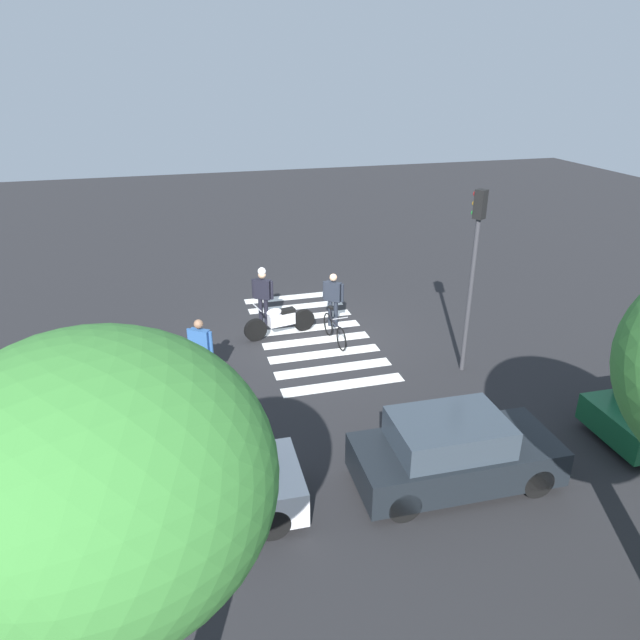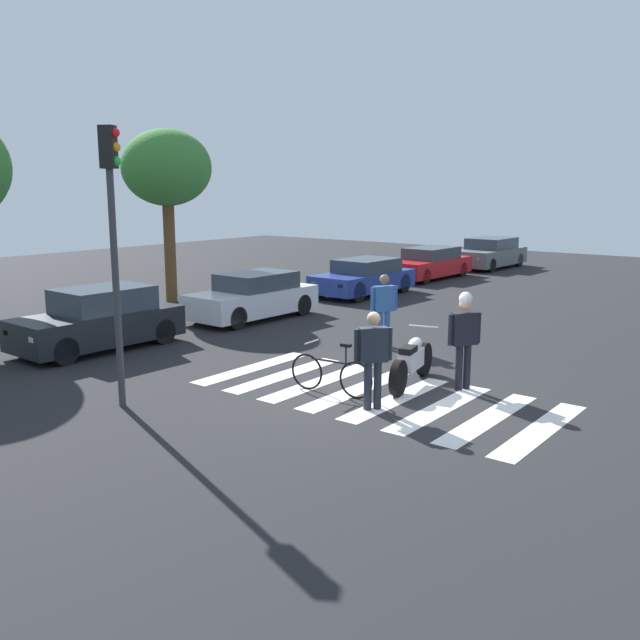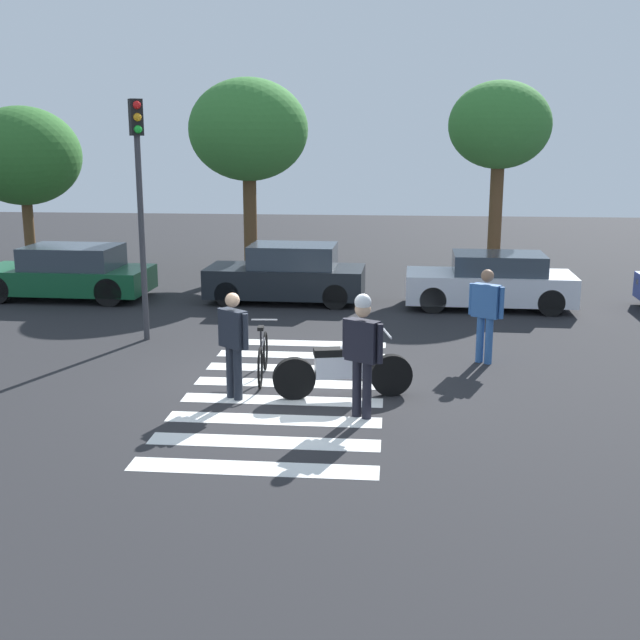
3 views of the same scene
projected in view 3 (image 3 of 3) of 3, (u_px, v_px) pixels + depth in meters
ground_plane at (286, 392)px, 13.25m from camera, size 60.00×60.00×0.00m
police_motorcycle at (343, 369)px, 12.86m from camera, size 2.25×0.76×1.06m
leaning_bicycle at (263, 357)px, 13.87m from camera, size 0.46×1.78×1.01m
officer_on_foot at (233, 339)px, 12.68m from camera, size 0.56×0.47×1.73m
officer_by_motorcycle at (362, 346)px, 11.79m from camera, size 0.61×0.44×1.89m
pedestrian_bystander at (486, 309)px, 14.70m from camera, size 0.60×0.44×1.76m
crosswalk_stripes at (286, 391)px, 13.25m from camera, size 3.22×6.75×0.01m
car_green_compact at (68, 273)px, 20.65m from camera, size 4.33×1.95×1.38m
car_black_suv at (287, 275)px, 20.23m from camera, size 3.98×1.78×1.47m
car_white_van at (491, 282)px, 19.52m from camera, size 4.06×1.81×1.35m
traffic_light_pole at (139, 184)px, 15.90m from camera, size 0.33×0.36×4.83m
street_tree_near at (23, 156)px, 24.23m from camera, size 3.48×3.48×5.00m
street_tree_mid at (248, 131)px, 23.44m from camera, size 3.50×3.50×5.78m
street_tree_far at (500, 127)px, 22.77m from camera, size 2.91×2.91×5.66m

